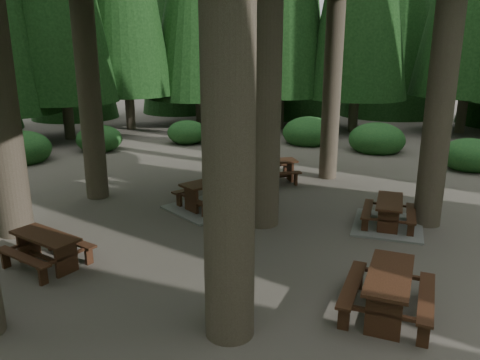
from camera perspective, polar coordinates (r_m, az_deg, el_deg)
ground at (r=11.38m, az=0.37°, el=-6.49°), size 80.00×80.00×0.00m
picnic_table_a at (r=12.31m, az=17.63°, el=-4.42°), size 2.57×2.45×0.68m
picnic_table_b at (r=10.37m, az=-22.56°, el=-7.36°), size 1.66×1.87×0.68m
picnic_table_c at (r=13.08m, az=-3.35°, el=-2.26°), size 2.32×1.92×0.78m
picnic_table_d at (r=15.53m, az=3.78°, el=1.52°), size 2.13×1.98×0.73m
picnic_table_e at (r=8.30m, az=17.66°, el=-12.32°), size 2.23×2.09×0.77m
picnic_table_f at (r=14.31m, az=-1.05°, el=0.25°), size 2.12×2.09×0.72m
shrub_ring at (r=12.20m, az=0.64°, el=-2.91°), size 23.86×24.64×1.49m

